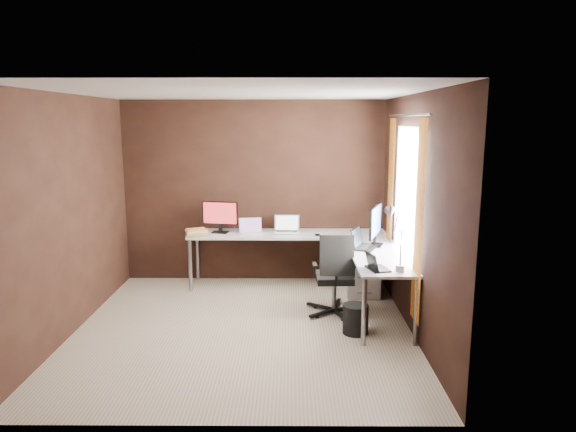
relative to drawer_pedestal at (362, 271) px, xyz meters
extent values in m
cube|color=beige|center=(-1.43, -1.15, -0.30)|extent=(3.60, 3.60, 0.00)
cube|color=white|center=(-1.43, -1.15, 2.20)|extent=(3.60, 3.60, 0.00)
cube|color=black|center=(-1.43, 0.65, 0.95)|extent=(3.60, 0.00, 2.50)
cube|color=black|center=(-1.43, -2.95, 0.95)|extent=(3.60, 0.00, 2.50)
cube|color=black|center=(-3.23, -1.15, 0.95)|extent=(0.00, 3.60, 2.50)
cube|color=black|center=(0.37, -1.15, 0.95)|extent=(0.00, 3.60, 2.50)
cube|color=white|center=(0.36, -0.80, 1.15)|extent=(0.00, 1.00, 1.30)
cube|color=orange|center=(0.32, -1.53, 0.95)|extent=(0.01, 0.35, 2.00)
cube|color=orange|center=(0.32, -0.08, 0.95)|extent=(0.01, 0.35, 2.00)
cylinder|color=slate|center=(0.32, -0.80, 1.98)|extent=(0.02, 1.90, 0.02)
cube|color=silver|center=(-0.96, 0.35, 0.41)|extent=(2.65, 0.60, 0.03)
cube|color=silver|center=(0.07, -0.78, 0.41)|extent=(0.60, 1.65, 0.03)
cylinder|color=slate|center=(-2.24, 0.09, 0.05)|extent=(0.05, 0.05, 0.70)
cylinder|color=slate|center=(-2.24, 0.61, 0.05)|extent=(0.05, 0.05, 0.70)
cylinder|color=slate|center=(-0.19, -1.56, 0.05)|extent=(0.05, 0.05, 0.70)
cylinder|color=slate|center=(0.33, -1.56, 0.05)|extent=(0.05, 0.05, 0.70)
cylinder|color=slate|center=(0.33, 0.61, 0.05)|extent=(0.05, 0.05, 0.70)
cube|color=silver|center=(0.00, 0.00, 0.00)|extent=(0.42, 0.50, 0.60)
cube|color=black|center=(-1.87, 0.36, 0.44)|extent=(0.24, 0.17, 0.01)
cube|color=black|center=(-1.87, 0.38, 0.49)|extent=(0.05, 0.04, 0.10)
cube|color=black|center=(-1.87, 0.38, 0.70)|extent=(0.48, 0.11, 0.31)
cube|color=red|center=(-1.87, 0.36, 0.70)|extent=(0.45, 0.09, 0.28)
cube|color=black|center=(0.12, -0.35, 0.44)|extent=(0.21, 0.26, 0.01)
cube|color=black|center=(0.10, -0.34, 0.50)|extent=(0.05, 0.06, 0.10)
cube|color=black|center=(0.10, -0.34, 0.73)|extent=(0.23, 0.57, 0.37)
cube|color=#2135AC|center=(0.11, -0.35, 0.73)|extent=(0.20, 0.54, 0.34)
cube|color=silver|center=(-1.45, 0.29, 0.44)|extent=(0.33, 0.25, 0.02)
cube|color=silver|center=(-1.47, 0.37, 0.54)|extent=(0.31, 0.10, 0.19)
cube|color=#77538F|center=(-1.46, 0.36, 0.54)|extent=(0.27, 0.08, 0.16)
cube|color=silver|center=(-0.98, 0.35, 0.44)|extent=(0.35, 0.25, 0.02)
cube|color=silver|center=(-0.97, 0.44, 0.55)|extent=(0.35, 0.08, 0.22)
cube|color=white|center=(-0.97, 0.44, 0.55)|extent=(0.31, 0.06, 0.19)
cube|color=black|center=(-0.04, -0.47, 0.44)|extent=(0.38, 0.43, 0.02)
cube|color=black|center=(-0.13, -0.43, 0.56)|extent=(0.21, 0.36, 0.23)
cube|color=#1C2939|center=(-0.12, -0.43, 0.56)|extent=(0.18, 0.31, 0.19)
cube|color=black|center=(-0.03, -1.36, 0.44)|extent=(0.25, 0.30, 0.02)
cube|color=black|center=(-0.10, -1.37, 0.53)|extent=(0.12, 0.27, 0.17)
cube|color=#AA4E5F|center=(-0.09, -1.37, 0.53)|extent=(0.10, 0.23, 0.14)
cube|color=#9F7956|center=(-2.16, 0.18, 0.44)|extent=(0.32, 0.28, 0.03)
cube|color=#EAAC47|center=(-2.16, 0.18, 0.47)|extent=(0.31, 0.27, 0.02)
cube|color=beige|center=(-2.16, 0.18, 0.49)|extent=(0.33, 0.29, 0.02)
cube|color=#EAAC47|center=(-2.16, 0.18, 0.51)|extent=(0.31, 0.28, 0.02)
ellipsoid|color=black|center=(-2.06, 0.19, 0.45)|extent=(0.10, 0.08, 0.03)
ellipsoid|color=black|center=(-0.57, 0.18, 0.45)|extent=(0.09, 0.07, 0.03)
cylinder|color=slate|center=(0.18, -1.42, 0.46)|extent=(0.09, 0.09, 0.07)
cylinder|color=slate|center=(0.18, -1.42, 0.68)|extent=(0.02, 0.02, 0.36)
cylinder|color=slate|center=(0.13, -1.39, 0.92)|extent=(0.02, 0.19, 0.27)
cone|color=slate|center=(0.08, -1.32, 1.01)|extent=(0.11, 0.14, 0.15)
cylinder|color=slate|center=(-0.41, -0.68, -0.07)|extent=(0.05, 0.05, 0.35)
cube|color=black|center=(-0.41, -0.68, 0.13)|extent=(0.43, 0.43, 0.07)
cube|color=black|center=(-0.41, -0.88, 0.45)|extent=(0.39, 0.12, 0.46)
cylinder|color=black|center=(-0.23, -1.26, -0.14)|extent=(0.31, 0.31, 0.31)
camera|label=1|loc=(-0.92, -6.39, 1.93)|focal=32.00mm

